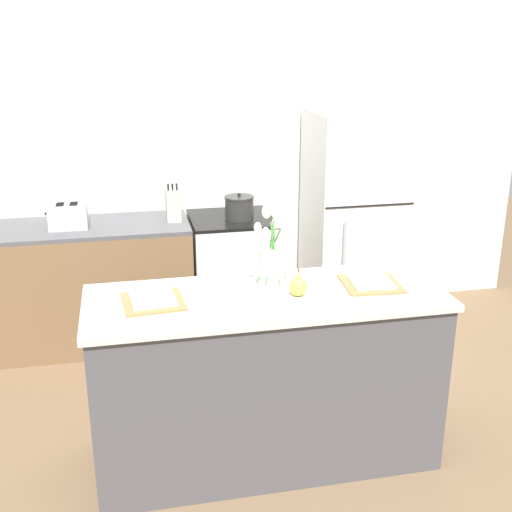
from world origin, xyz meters
name	(u,v)px	position (x,y,z in m)	size (l,w,h in m)	color
ground_plane	(265,455)	(0.00, 0.00, 0.00)	(10.00, 10.00, 0.00)	brown
back_wall	(209,149)	(0.00, 2.00, 1.35)	(5.20, 0.08, 2.70)	silver
kitchen_island	(266,378)	(0.00, 0.00, 0.48)	(1.80, 0.66, 0.95)	#4C4C51
back_counter	(74,287)	(-1.06, 1.60, 0.45)	(1.68, 0.60, 0.91)	brown
stove_range	(232,275)	(0.10, 1.60, 0.45)	(0.60, 0.61, 0.91)	silver
refrigerator	(353,220)	(1.05, 1.60, 0.83)	(0.68, 0.67, 1.66)	white
flower_vase	(272,264)	(0.03, 0.03, 1.10)	(0.19, 0.15, 0.45)	silver
pear_figurine	(298,285)	(0.15, -0.04, 1.01)	(0.09, 0.09, 0.14)	#E5CC4C
plate_setting_left	(153,301)	(-0.56, 0.02, 0.96)	(0.31, 0.31, 0.02)	olive
plate_setting_right	(371,283)	(0.56, 0.02, 0.96)	(0.31, 0.31, 0.02)	olive
toaster	(68,216)	(-1.05, 1.56, 0.99)	(0.28, 0.18, 0.17)	#B7BABC
cooking_pot	(239,207)	(0.15, 1.55, 0.99)	(0.21, 0.21, 0.19)	#2D2D2D
knife_block	(173,205)	(-0.32, 1.61, 1.02)	(0.10, 0.14, 0.27)	beige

